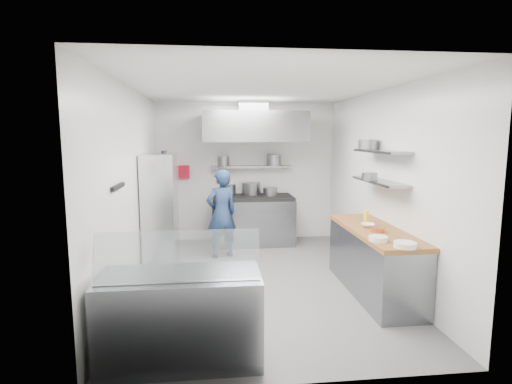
{
  "coord_description": "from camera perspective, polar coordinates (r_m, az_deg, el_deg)",
  "views": [
    {
      "loc": [
        -0.68,
        -5.63,
        2.13
      ],
      "look_at": [
        0.0,
        0.6,
        1.25
      ],
      "focal_mm": 28.0,
      "sensor_mm": 36.0,
      "label": 1
    }
  ],
  "objects": [
    {
      "name": "wall_right",
      "position": [
        6.2,
        17.41,
        0.86
      ],
      "size": [
        2.8,
        5.0,
        0.02
      ],
      "primitive_type": "cube",
      "rotation": [
        1.57,
        0.0,
        -1.57
      ],
      "color": "white",
      "rests_on": "floor"
    },
    {
      "name": "shelf_pot_d",
      "position": [
        6.23,
        15.69,
        6.59
      ],
      "size": [
        0.28,
        0.28,
        0.14
      ],
      "primitive_type": "cylinder",
      "color": "slate",
      "rests_on": "wall_shelf_upper"
    },
    {
      "name": "wall_left",
      "position": [
        5.79,
        -17.33,
        0.38
      ],
      "size": [
        2.8,
        5.0,
        0.02
      ],
      "primitive_type": "cube",
      "rotation": [
        1.57,
        0.0,
        1.57
      ],
      "color": "white",
      "rests_on": "floor"
    },
    {
      "name": "knife_strip",
      "position": [
        4.89,
        -19.11,
        0.73
      ],
      "size": [
        0.04,
        0.55,
        0.05
      ],
      "primitive_type": "cube",
      "color": "black",
      "rests_on": "wall_left"
    },
    {
      "name": "plate_stack_a",
      "position": [
        4.78,
        20.51,
        -7.08
      ],
      "size": [
        0.25,
        0.25,
        0.06
      ],
      "primitive_type": "cylinder",
      "color": "white",
      "rests_on": "prep_counter_top"
    },
    {
      "name": "shelf_pot_a",
      "position": [
        8.13,
        -4.67,
        4.44
      ],
      "size": [
        0.23,
        0.23,
        0.18
      ],
      "primitive_type": "cylinder",
      "color": "slate",
      "rests_on": "over_range_shelf"
    },
    {
      "name": "prep_counter_top",
      "position": [
        5.62,
        16.63,
        -5.31
      ],
      "size": [
        0.65,
        2.04,
        0.06
      ],
      "primitive_type": "cube",
      "color": "olive",
      "rests_on": "prep_counter_base"
    },
    {
      "name": "shelf_pot_b",
      "position": [
        8.09,
        2.57,
        4.59
      ],
      "size": [
        0.28,
        0.28,
        0.22
      ],
      "primitive_type": "cylinder",
      "color": "slate",
      "rests_on": "over_range_shelf"
    },
    {
      "name": "cooktop",
      "position": [
        7.86,
        -0.47,
        -0.78
      ],
      "size": [
        1.57,
        0.78,
        0.06
      ],
      "primitive_type": "cube",
      "color": "black",
      "rests_on": "gas_range"
    },
    {
      "name": "stock_pot_left",
      "position": [
        8.13,
        -3.83,
        0.41
      ],
      "size": [
        0.26,
        0.26,
        0.2
      ],
      "primitive_type": "cylinder",
      "color": "slate",
      "rests_on": "cooktop"
    },
    {
      "name": "hood_duct",
      "position": [
        7.84,
        -0.52,
        12.02
      ],
      "size": [
        0.55,
        0.55,
        0.24
      ],
      "primitive_type": "cube",
      "color": "slate",
      "rests_on": "extractor_hood"
    },
    {
      "name": "copper_pan",
      "position": [
        5.43,
        16.98,
        -5.15
      ],
      "size": [
        0.18,
        0.18,
        0.06
      ],
      "primitive_type": "cylinder",
      "color": "#D86E3D",
      "rests_on": "prep_counter_top"
    },
    {
      "name": "chef",
      "position": [
        7.03,
        -4.96,
        -3.11
      ],
      "size": [
        0.67,
        0.57,
        1.56
      ],
      "primitive_type": "imported",
      "rotation": [
        0.0,
        0.0,
        3.56
      ],
      "color": "#192B4D",
      "rests_on": "floor"
    },
    {
      "name": "wall_shelf_lower",
      "position": [
        5.85,
        17.19,
        1.45
      ],
      "size": [
        0.3,
        1.3,
        0.04
      ],
      "primitive_type": "cube",
      "color": "gray",
      "rests_on": "wall_right"
    },
    {
      "name": "over_range_shelf",
      "position": [
        8.03,
        -0.64,
        3.64
      ],
      "size": [
        1.6,
        0.3,
        0.04
      ],
      "primitive_type": "cube",
      "color": "gray",
      "rests_on": "wall_back"
    },
    {
      "name": "display_glass",
      "position": [
        3.68,
        -11.06,
        -8.91
      ],
      "size": [
        1.47,
        0.19,
        0.42
      ],
      "primitive_type": "cube",
      "rotation": [
        -0.38,
        0.0,
        0.0
      ],
      "color": "silver",
      "rests_on": "display_case"
    },
    {
      "name": "squeeze_bottle",
      "position": [
        5.91,
        15.46,
        -3.44
      ],
      "size": [
        0.07,
        0.07,
        0.18
      ],
      "primitive_type": "cylinder",
      "color": "yellow",
      "rests_on": "prep_counter_top"
    },
    {
      "name": "red_firebox",
      "position": [
        8.12,
        -10.24,
        2.85
      ],
      "size": [
        0.22,
        0.1,
        0.26
      ],
      "primitive_type": "cube",
      "color": "red",
      "rests_on": "wall_back"
    },
    {
      "name": "rack_bin_b",
      "position": [
        7.08,
        -13.08,
        1.05
      ],
      "size": [
        0.14,
        0.18,
        0.16
      ],
      "primitive_type": "cube",
      "color": "yellow",
      "rests_on": "wire_rack"
    },
    {
      "name": "rack_bin_a",
      "position": [
        6.77,
        -13.34,
        -3.55
      ],
      "size": [
        0.17,
        0.21,
        0.19
      ],
      "primitive_type": "cube",
      "color": "white",
      "rests_on": "wire_rack"
    },
    {
      "name": "rack_jar",
      "position": [
        6.84,
        -12.99,
        5.02
      ],
      "size": [
        0.1,
        0.1,
        0.18
      ],
      "primitive_type": "cylinder",
      "color": "black",
      "rests_on": "wire_rack"
    },
    {
      "name": "wall_shelf_upper",
      "position": [
        5.82,
        17.36,
        5.56
      ],
      "size": [
        0.3,
        1.3,
        0.04
      ],
      "primitive_type": "cube",
      "color": "gray",
      "rests_on": "wall_right"
    },
    {
      "name": "stock_pot_right",
      "position": [
        7.92,
        2.06,
        0.08
      ],
      "size": [
        0.29,
        0.29,
        0.16
      ],
      "primitive_type": "cylinder",
      "color": "slate",
      "rests_on": "cooktop"
    },
    {
      "name": "display_case",
      "position": [
        4.03,
        -10.65,
        -17.23
      ],
      "size": [
        1.5,
        0.7,
        0.85
      ],
      "primitive_type": "cube",
      "color": "gray",
      "rests_on": "floor"
    },
    {
      "name": "gas_range",
      "position": [
        7.95,
        -0.46,
        -4.2
      ],
      "size": [
        1.6,
        0.8,
        0.9
      ],
      "primitive_type": "cube",
      "color": "gray",
      "rests_on": "floor"
    },
    {
      "name": "ceiling",
      "position": [
        5.71,
        0.68,
        14.72
      ],
      "size": [
        5.0,
        5.0,
        0.0
      ],
      "primitive_type": "plane",
      "rotation": [
        3.14,
        0.0,
        0.0
      ],
      "color": "silver",
      "rests_on": "wall_back"
    },
    {
      "name": "plate_stack_b",
      "position": [
        4.95,
        17.06,
        -6.41
      ],
      "size": [
        0.22,
        0.22,
        0.06
      ],
      "primitive_type": "cylinder",
      "color": "white",
      "rests_on": "prep_counter_top"
    },
    {
      "name": "mixing_bowl",
      "position": [
        5.67,
        15.66,
        -4.6
      ],
      "size": [
        0.23,
        0.23,
        0.05
      ],
      "primitive_type": "imported",
      "rotation": [
        0.0,
        0.0,
        -0.25
      ],
      "color": "white",
      "rests_on": "prep_counter_top"
    },
    {
      "name": "stock_pot_mid",
      "position": [
        8.05,
        -0.66,
        0.5
      ],
      "size": [
        0.37,
        0.37,
        0.24
      ],
      "primitive_type": "cylinder",
      "color": "slate",
      "rests_on": "cooktop"
    },
    {
      "name": "shelf_pot_c",
      "position": [
        5.79,
        15.91,
        2.13
      ],
      "size": [
        0.22,
        0.22,
        0.1
      ],
      "primitive_type": "cylinder",
      "color": "slate",
      "rests_on": "wall_shelf_lower"
    },
    {
      "name": "floor",
      "position": [
        6.06,
        0.63,
        -12.59
      ],
      "size": [
        5.0,
        5.0,
        0.0
      ],
      "primitive_type": "plane",
      "color": "#4B4B4D",
      "rests_on": "ground"
    },
    {
      "name": "wire_rack",
      "position": [
        6.67,
        -13.46,
        -2.64
      ],
      "size": [
        0.5,
        0.9,
        1.85
      ],
      "primitive_type": "cube",
      "color": "silver",
      "rests_on": "floor"
    },
    {
      "name": "extractor_hood",
      "position": [
        7.6,
        -0.34,
        9.28
      ],
      "size": [
        1.9,
        1.15,
        0.55
      ],
      "primitive_type": "cube",
      "color": "gray",
      "rests_on": "wall_back"
    },
    {
      "name": "wall_front",
      "position": [
        3.29,
        5.91,
        -4.9
      ],
      "size": [
        3.6,
        2.8,
        0.02
      ],
      "primitive_type": "cube",
      "rotation": [
        -1.57,
        0.0,
        0.0
      ],
      "color": "white",
      "rests_on": "floor"
    },
    {
      "name": "wall_back",
      "position": [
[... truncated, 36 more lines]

